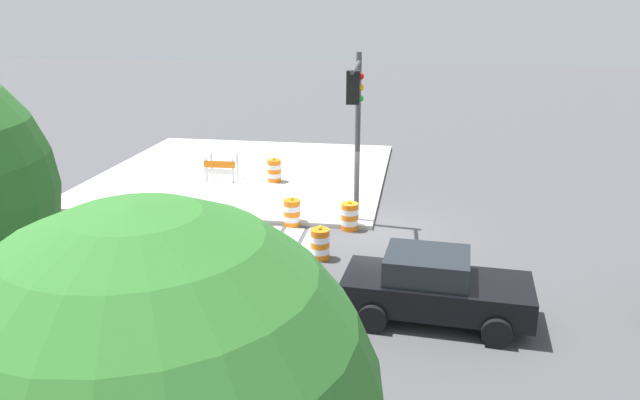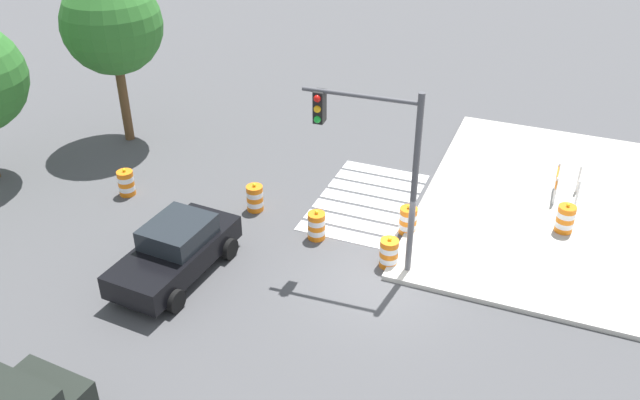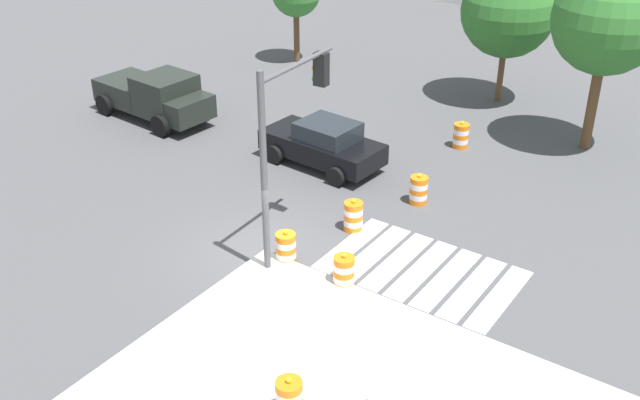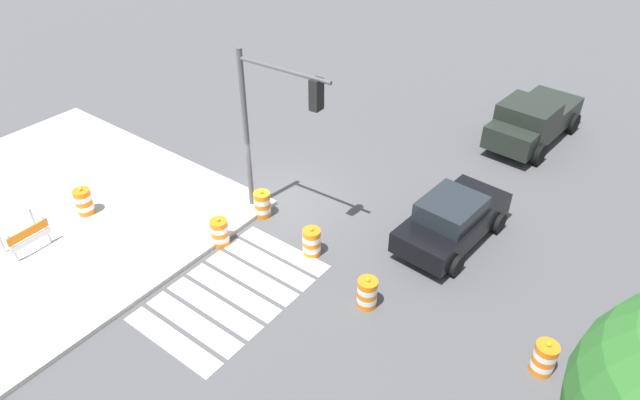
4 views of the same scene
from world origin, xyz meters
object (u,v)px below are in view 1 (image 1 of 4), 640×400
(construction_barricade, at_px, (221,168))
(traffic_light_pole, at_px, (356,114))
(sports_car, at_px, (434,287))
(traffic_barrel_median_near, at_px, (320,244))
(traffic_barrel_median_far, at_px, (350,216))
(traffic_barrel_near_corner, at_px, (272,279))
(traffic_barrel_crosswalk_end, at_px, (292,213))
(traffic_barrel_on_sidewalk, at_px, (274,171))
(traffic_barrel_far_curb, at_px, (252,391))

(construction_barricade, distance_m, traffic_light_pole, 8.35)
(sports_car, height_order, traffic_barrel_median_near, sports_car)
(traffic_barrel_median_far, bearing_deg, sports_car, 115.11)
(traffic_barrel_near_corner, height_order, traffic_barrel_crosswalk_end, same)
(sports_car, relative_size, construction_barricade, 3.40)
(traffic_barrel_on_sidewalk, bearing_deg, sports_car, 121.31)
(traffic_barrel_median_far, bearing_deg, traffic_barrel_near_corner, 74.99)
(traffic_barrel_near_corner, bearing_deg, traffic_barrel_median_far, -105.01)
(traffic_barrel_median_far, relative_size, construction_barricade, 0.78)
(traffic_barrel_far_curb, bearing_deg, traffic_barrel_on_sidewalk, -78.19)
(traffic_barrel_far_curb, xyz_separation_m, traffic_light_pole, (-0.84, -9.19, 3.46))
(traffic_barrel_median_near, bearing_deg, sports_car, 136.07)
(traffic_barrel_median_far, bearing_deg, traffic_barrel_median_near, 77.43)
(traffic_barrel_near_corner, height_order, traffic_barrel_on_sidewalk, traffic_barrel_on_sidewalk)
(traffic_barrel_median_near, height_order, traffic_light_pole, traffic_light_pole)
(traffic_barrel_near_corner, relative_size, traffic_barrel_median_near, 1.00)
(traffic_barrel_crosswalk_end, bearing_deg, traffic_barrel_median_near, 117.79)
(sports_car, height_order, traffic_barrel_crosswalk_end, sports_car)
(sports_car, relative_size, traffic_barrel_on_sidewalk, 4.33)
(traffic_barrel_median_near, bearing_deg, traffic_barrel_far_curb, 89.55)
(sports_car, bearing_deg, traffic_barrel_on_sidewalk, -58.69)
(traffic_barrel_far_curb, relative_size, construction_barricade, 0.78)
(traffic_light_pole, bearing_deg, traffic_barrel_far_curb, 84.80)
(traffic_barrel_near_corner, relative_size, traffic_barrel_on_sidewalk, 1.00)
(sports_car, xyz_separation_m, traffic_barrel_far_curb, (3.25, 4.09, -0.36))
(traffic_barrel_median_far, bearing_deg, traffic_light_pole, 112.90)
(construction_barricade, bearing_deg, sports_car, 130.18)
(traffic_light_pole, bearing_deg, traffic_barrel_median_near, 68.91)
(traffic_barrel_crosswalk_end, distance_m, traffic_light_pole, 4.11)
(sports_car, distance_m, traffic_barrel_near_corner, 4.04)
(construction_barricade, relative_size, traffic_light_pole, 0.24)
(traffic_barrel_crosswalk_end, xyz_separation_m, traffic_barrel_on_sidewalk, (1.70, -4.63, 0.15))
(traffic_barrel_crosswalk_end, height_order, traffic_barrel_median_near, same)
(traffic_barrel_median_near, distance_m, traffic_barrel_far_curb, 7.17)
(traffic_barrel_near_corner, xyz_separation_m, traffic_barrel_far_curb, (-0.74, 4.62, 0.00))
(traffic_barrel_crosswalk_end, bearing_deg, traffic_barrel_far_curb, 97.63)
(traffic_barrel_median_near, xyz_separation_m, construction_barricade, (5.22, -6.88, 0.27))
(traffic_barrel_median_far, xyz_separation_m, construction_barricade, (5.78, -4.35, 0.27))
(traffic_barrel_on_sidewalk, bearing_deg, construction_barricade, 8.62)
(traffic_barrel_far_curb, bearing_deg, traffic_barrel_median_far, -93.66)
(traffic_barrel_on_sidewalk, height_order, traffic_light_pole, traffic_light_pole)
(traffic_barrel_far_curb, bearing_deg, traffic_barrel_median_near, -90.45)
(traffic_barrel_median_near, height_order, traffic_barrel_on_sidewalk, traffic_barrel_on_sidewalk)
(traffic_barrel_far_curb, relative_size, traffic_light_pole, 0.19)
(traffic_barrel_far_curb, height_order, construction_barricade, construction_barricade)
(traffic_barrel_crosswalk_end, bearing_deg, sports_car, 128.83)
(traffic_barrel_crosswalk_end, relative_size, traffic_light_pole, 0.19)
(traffic_barrel_far_curb, height_order, traffic_light_pole, traffic_light_pole)
(traffic_barrel_near_corner, xyz_separation_m, traffic_barrel_median_near, (-0.80, -2.55, 0.00))
(construction_barricade, bearing_deg, traffic_barrel_median_near, 127.16)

